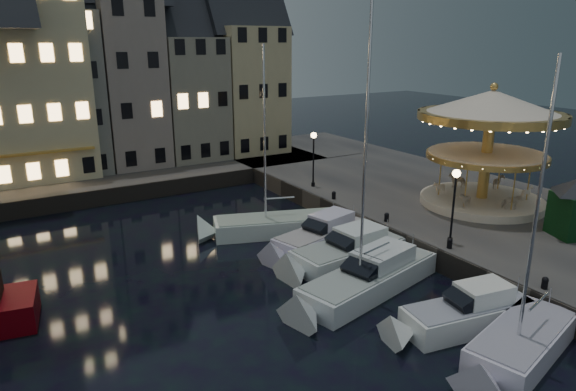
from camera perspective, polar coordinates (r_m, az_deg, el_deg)
ground at (r=25.03m, az=7.75°, el=-11.96°), size 160.00×160.00×0.00m
quay_east at (r=37.96m, az=18.67°, el=-1.49°), size 16.00×56.00×1.30m
quay_north at (r=46.66m, az=-22.80°, el=1.40°), size 44.00×12.00×1.30m
quaywall_e at (r=32.48m, az=9.43°, el=-3.86°), size 0.15×44.00×1.30m
quaywall_n at (r=41.28m, az=-18.73°, el=-0.05°), size 48.00×0.15×1.30m
streetlamp_b at (r=28.92m, az=18.00°, el=-0.03°), size 0.44×0.44×4.17m
streetlamp_c at (r=38.74m, az=2.85°, el=4.91°), size 0.44×0.44×4.17m
streetlamp_d at (r=41.77m, az=21.05°, el=4.68°), size 0.44×0.44×4.17m
bollard_a at (r=26.02m, az=26.65°, el=-8.61°), size 0.30×0.30×0.57m
bollard_b at (r=28.94m, az=17.52°, el=-5.04°), size 0.30×0.30×0.57m
bollard_c at (r=32.19m, az=10.90°, el=-2.33°), size 0.30×0.30×0.57m
bollard_d at (r=36.23m, az=5.11°, el=0.08°), size 0.30×0.30×0.57m
townhouse_nc at (r=47.36m, az=-24.32°, el=11.47°), size 6.82×8.00×14.80m
townhouse_nd at (r=48.41m, az=-17.51°, el=12.84°), size 5.50×8.00×15.80m
townhouse_ne at (r=50.13m, az=-11.21°, el=11.67°), size 6.16×8.00×12.80m
townhouse_nf at (r=52.49m, az=-4.90°, el=12.68°), size 6.82×8.00×13.80m
motorboat_a at (r=22.59m, az=24.09°, el=-15.26°), size 7.17×3.88×11.87m
motorboat_b at (r=23.82m, az=18.61°, el=-12.59°), size 7.00×3.01×2.15m
motorboat_c at (r=25.88m, az=8.57°, el=-9.29°), size 9.51×4.46×12.62m
motorboat_d at (r=28.82m, az=6.19°, el=-6.47°), size 7.80×3.17×2.15m
motorboat_e at (r=30.88m, az=3.36°, el=-4.78°), size 7.75×3.90×2.15m
motorboat_f at (r=33.12m, az=-2.08°, el=-3.44°), size 9.15×5.14×12.30m
carousel at (r=36.20m, az=21.51°, el=7.19°), size 9.30×9.30×8.14m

